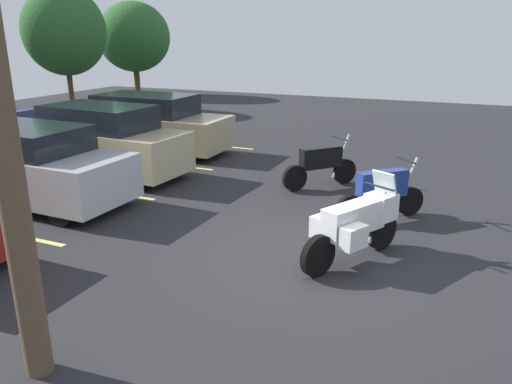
{
  "coord_description": "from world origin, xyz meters",
  "views": [
    {
      "loc": [
        -7.34,
        -1.99,
        3.65
      ],
      "look_at": [
        0.28,
        1.31,
        0.97
      ],
      "focal_mm": 34.5,
      "sensor_mm": 36.0,
      "label": 1
    }
  ],
  "objects": [
    {
      "name": "tree_far_left",
      "position": [
        11.9,
        16.45,
        3.75
      ],
      "size": [
        3.96,
        3.96,
        5.86
      ],
      "color": "#4C3823",
      "rests_on": "ground"
    },
    {
      "name": "motorcycle_third",
      "position": [
        2.37,
        -0.57,
        0.6
      ],
      "size": [
        1.53,
        1.55,
        1.24
      ],
      "color": "black",
      "rests_on": "ground"
    },
    {
      "name": "car_champagne",
      "position": [
        2.84,
        6.72,
        0.93
      ],
      "size": [
        2.05,
        4.32,
        1.86
      ],
      "color": "#C1B289",
      "rests_on": "ground"
    },
    {
      "name": "tree_center_right",
      "position": [
        17.95,
        16.9,
        3.45
      ],
      "size": [
        4.26,
        4.26,
        5.49
      ],
      "color": "#4C3823",
      "rests_on": "ground"
    },
    {
      "name": "car_tan",
      "position": [
        5.64,
        7.12,
        0.91
      ],
      "size": [
        1.98,
        4.52,
        1.82
      ],
      "color": "tan",
      "rests_on": "ground"
    },
    {
      "name": "car_silver",
      "position": [
        0.36,
        6.7,
        0.87
      ],
      "size": [
        2.0,
        4.3,
        1.73
      ],
      "color": "#B7B7BC",
      "rests_on": "ground"
    },
    {
      "name": "motorcycle_touring",
      "position": [
        0.26,
        -0.51,
        0.67
      ],
      "size": [
        2.1,
        1.28,
        1.43
      ],
      "color": "black",
      "rests_on": "ground"
    },
    {
      "name": "motorcycle_second",
      "position": [
        4.05,
        1.19,
        0.59
      ],
      "size": [
        1.65,
        1.46,
        1.28
      ],
      "color": "black",
      "rests_on": "ground"
    },
    {
      "name": "ground",
      "position": [
        0.0,
        0.0,
        -0.05
      ],
      "size": [
        44.0,
        44.0,
        0.1
      ],
      "primitive_type": "cube",
      "color": "#262628"
    }
  ]
}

